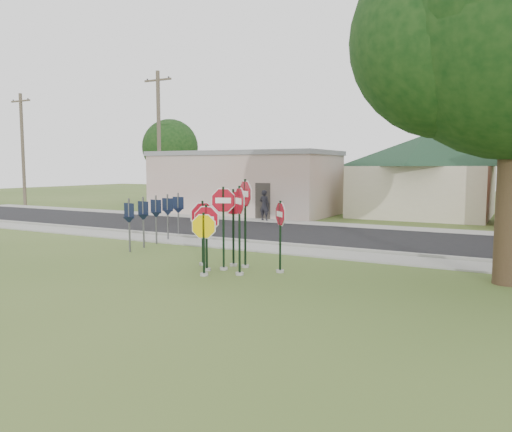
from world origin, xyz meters
The scene contains 20 objects.
ground centered at (0.00, 0.00, 0.00)m, with size 120.00×120.00×0.00m, color #3E5821.
sidewalk_near centered at (0.00, 5.50, 0.03)m, with size 60.00×1.60×0.06m, color gray.
road centered at (0.00, 10.00, 0.02)m, with size 60.00×7.00×0.04m, color black.
sidewalk_far centered at (0.00, 14.30, 0.03)m, with size 60.00×1.60×0.06m, color gray.
curb centered at (0.00, 6.50, 0.07)m, with size 60.00×0.20×0.14m, color gray.
stop_sign_center centered at (-0.20, 1.42, 1.65)m, with size 0.96×0.42×2.66m.
stop_sign_yellow centered at (-0.25, 0.44, 1.12)m, with size 0.94×0.35×1.94m.
stop_sign_left centered at (-0.58, 1.07, 1.28)m, with size 1.08×0.26×2.14m.
stop_sign_right centered at (0.60, 1.02, 1.71)m, with size 0.84×0.74×2.72m.
stop_sign_back_right centered at (0.20, 2.06, 1.85)m, with size 0.96×0.67×2.90m.
stop_sign_back_left centered at (-0.24, 2.08, 1.59)m, with size 1.05×0.28×2.56m.
stop_sign_far_right centered at (1.49, 1.91, 1.35)m, with size 0.72×0.69×2.26m.
stop_sign_far_left centered at (-1.18, 1.73, 1.32)m, with size 0.59×0.99×2.20m.
route_sign_row centered at (-5.40, 4.50, 1.22)m, with size 1.43×4.63×2.00m.
building_stucco centered at (-9.00, 18.00, 2.15)m, with size 12.20×6.20×4.20m.
building_house centered at (2.00, 22.00, 3.65)m, with size 11.60×11.60×6.20m.
utility_pole_near centered at (-14.00, 15.20, 4.97)m, with size 2.20×0.26×9.50m.
utility_pole_far centered at (-28.00, 15.20, 4.71)m, with size 2.20×0.26×9.00m.
bg_tree_left centered at (-20.00, 24.00, 4.88)m, with size 4.90×4.90×7.35m.
pedestrian centered at (-5.48, 14.21, 0.94)m, with size 0.64×0.42×1.77m, color black.
Camera 1 is at (7.89, -11.35, 3.15)m, focal length 35.00 mm.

